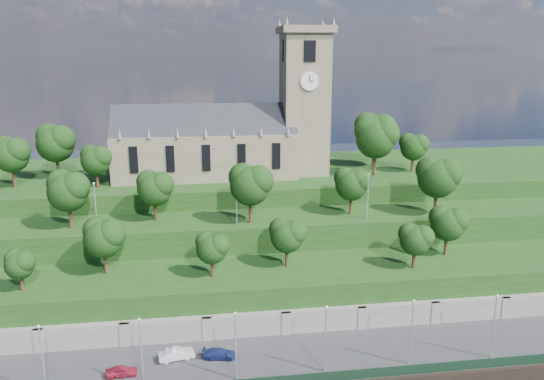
{
  "coord_description": "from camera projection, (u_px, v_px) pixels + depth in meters",
  "views": [
    {
      "loc": [
        -5.22,
        -48.76,
        37.17
      ],
      "look_at": [
        5.85,
        30.0,
        16.11
      ],
      "focal_mm": 35.0,
      "sensor_mm": 36.0,
      "label": 1
    }
  ],
  "objects": [
    {
      "name": "car_right",
      "position": [
        219.0,
        354.0,
        62.34
      ],
      "size": [
        4.17,
        2.22,
        1.15
      ],
      "primitive_type": "imported",
      "rotation": [
        0.0,
        0.0,
        1.41
      ],
      "color": "navy",
      "rests_on": "promenade"
    },
    {
      "name": "trees_hilltop",
      "position": [
        252.0,
        140.0,
        95.25
      ],
      "size": [
        76.02,
        15.92,
        10.56
      ],
      "color": "#332114",
      "rests_on": "hilltop"
    },
    {
      "name": "lamp_posts_upper",
      "position": [
        236.0,
        198.0,
        77.64
      ],
      "size": [
        40.36,
        0.36,
        7.23
      ],
      "color": "#B2B2B7",
      "rests_on": "embankment_upper"
    },
    {
      "name": "embankment_lower",
      "position": [
        242.0,
        298.0,
        73.11
      ],
      "size": [
        160.0,
        12.0,
        8.0
      ],
      "primitive_type": "cube",
      "color": "#173712",
      "rests_on": "ground"
    },
    {
      "name": "car_left",
      "position": [
        122.0,
        371.0,
        58.93
      ],
      "size": [
        3.54,
        1.56,
        1.19
      ],
      "primitive_type": "imported",
      "rotation": [
        0.0,
        0.0,
        1.62
      ],
      "color": "maroon",
      "rests_on": "promenade"
    },
    {
      "name": "embankment_upper",
      "position": [
        236.0,
        255.0,
        83.12
      ],
      "size": [
        160.0,
        10.0,
        12.0
      ],
      "primitive_type": "cube",
      "color": "#173712",
      "rests_on": "ground"
    },
    {
      "name": "lamp_posts_promenade",
      "position": [
        236.0,
        341.0,
        57.31
      ],
      "size": [
        60.36,
        0.36,
        8.17
      ],
      "color": "#B2B2B7",
      "rests_on": "promenade"
    },
    {
      "name": "promenade",
      "position": [
        251.0,
        367.0,
        62.39
      ],
      "size": [
        160.0,
        12.0,
        2.0
      ],
      "primitive_type": "cube",
      "color": "#2D2D30",
      "rests_on": "ground"
    },
    {
      "name": "trees_lower",
      "position": [
        267.0,
        236.0,
        71.88
      ],
      "size": [
        62.66,
        8.74,
        7.82
      ],
      "color": "#332114",
      "rests_on": "embankment_lower"
    },
    {
      "name": "car_middle",
      "position": [
        176.0,
        354.0,
        62.11
      ],
      "size": [
        4.39,
        2.21,
        1.38
      ],
      "primitive_type": "imported",
      "rotation": [
        0.0,
        0.0,
        1.76
      ],
      "color": "#BABCC0",
      "rests_on": "promenade"
    },
    {
      "name": "church",
      "position": [
        232.0,
        134.0,
        95.26
      ],
      "size": [
        38.6,
        12.35,
        27.6
      ],
      "color": "#6B5F4A",
      "rests_on": "hilltop"
    },
    {
      "name": "retaining_wall",
      "position": [
        246.0,
        330.0,
        67.72
      ],
      "size": [
        160.0,
        2.1,
        5.0
      ],
      "color": "slate",
      "rests_on": "ground"
    },
    {
      "name": "trees_upper",
      "position": [
        263.0,
        183.0,
        79.66
      ],
      "size": [
        62.09,
        8.68,
        9.19
      ],
      "color": "#332114",
      "rests_on": "embankment_upper"
    },
    {
      "name": "hilltop",
      "position": [
        228.0,
        208.0,
        102.84
      ],
      "size": [
        160.0,
        32.0,
        15.0
      ],
      "primitive_type": "cube",
      "color": "#173712",
      "rests_on": "ground"
    }
  ]
}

